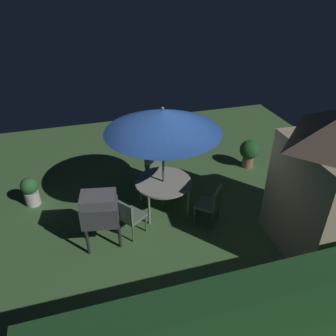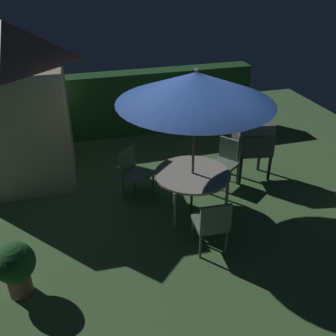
# 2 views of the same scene
# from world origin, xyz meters

# --- Properties ---
(ground_plane) EXTENTS (11.00, 11.00, 0.00)m
(ground_plane) POSITION_xyz_m (0.00, 0.00, 0.00)
(ground_plane) COLOR #47703D
(hedge_backdrop) EXTENTS (5.63, 0.50, 1.50)m
(hedge_backdrop) POSITION_xyz_m (0.00, 3.50, 0.75)
(hedge_backdrop) COLOR #1E4C23
(hedge_backdrop) RESTS_ON ground
(garden_shed) EXTENTS (1.90, 1.97, 2.98)m
(garden_shed) POSITION_xyz_m (-2.57, 1.91, 1.52)
(garden_shed) COLOR #C6B793
(garden_shed) RESTS_ON ground
(patio_table) EXTENTS (1.27, 1.27, 0.75)m
(patio_table) POSITION_xyz_m (0.13, -0.09, 0.69)
(patio_table) COLOR #B2ADA3
(patio_table) RESTS_ON ground
(patio_umbrella) EXTENTS (2.41, 2.41, 2.49)m
(patio_umbrella) POSITION_xyz_m (0.13, -0.09, 2.20)
(patio_umbrella) COLOR #4C4C51
(patio_umbrella) RESTS_ON ground
(bbq_grill) EXTENTS (0.78, 0.62, 1.20)m
(bbq_grill) POSITION_xyz_m (1.61, 0.66, 0.85)
(bbq_grill) COLOR #47474C
(bbq_grill) RESTS_ON ground
(chair_near_shed) EXTENTS (0.65, 0.65, 0.90)m
(chair_near_shed) POSITION_xyz_m (-0.72, 0.66, 0.52)
(chair_near_shed) COLOR slate
(chair_near_shed) RESTS_ON ground
(chair_far_side) EXTENTS (0.49, 0.49, 0.90)m
(chair_far_side) POSITION_xyz_m (0.07, -1.16, 0.52)
(chair_far_side) COLOR slate
(chair_far_side) RESTS_ON ground
(chair_toward_hedge) EXTENTS (0.65, 0.65, 0.90)m
(chair_toward_hedge) POSITION_xyz_m (1.05, 0.58, 0.52)
(chair_toward_hedge) COLOR slate
(chair_toward_hedge) RESTS_ON ground
(potted_plant_by_grill) EXTENTS (0.53, 0.53, 0.79)m
(potted_plant_by_grill) POSITION_xyz_m (-2.64, -1.24, 0.47)
(potted_plant_by_grill) COLOR #936651
(potted_plant_by_grill) RESTS_ON ground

